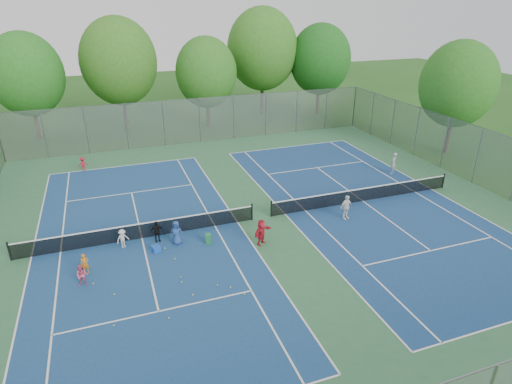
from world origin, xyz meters
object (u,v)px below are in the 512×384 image
(instructor, at_px, (393,163))
(net_right, at_px, (363,195))
(ball_crate, at_px, (156,249))
(ball_hopper, at_px, (208,239))
(net_left, at_px, (141,231))

(instructor, bearing_deg, net_right, -2.44)
(net_right, height_order, ball_crate, net_right)
(net_right, bearing_deg, ball_hopper, -170.85)
(ball_hopper, height_order, instructor, instructor)
(net_left, height_order, ball_crate, net_left)
(instructor, bearing_deg, net_left, -28.03)
(net_right, xyz_separation_m, ball_hopper, (-10.69, -1.72, -0.18))
(ball_hopper, relative_size, instructor, 0.34)
(net_right, bearing_deg, instructor, 35.96)
(net_left, relative_size, ball_crate, 32.95)
(net_left, xyz_separation_m, net_right, (14.00, 0.00, 0.00))
(ball_hopper, xyz_separation_m, instructor, (15.42, 5.15, 0.54))
(net_left, distance_m, ball_crate, 1.72)
(net_left, relative_size, net_right, 1.00)
(net_left, bearing_deg, net_right, 0.00)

